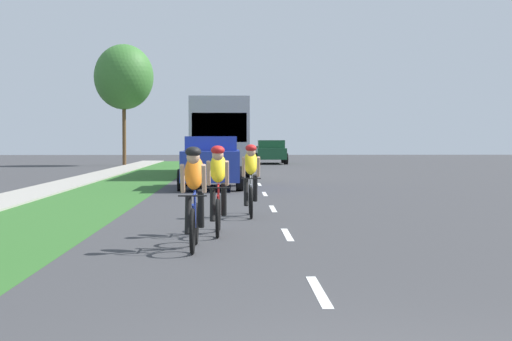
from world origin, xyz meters
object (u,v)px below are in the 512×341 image
object	(u,v)px
cyclist_lead	(194,197)
pickup_dark_green	(271,152)
cyclist_trailing	(218,189)
suv_blue	(212,161)
bus_silver	(222,133)
street_tree_far	(124,77)
cyclist_distant	(251,180)

from	to	relation	value
cyclist_lead	pickup_dark_green	xyz separation A→B (m)	(3.14, 41.87, 0.02)
cyclist_trailing	suv_blue	world-z (taller)	suv_blue
cyclist_trailing	suv_blue	size ratio (longest dim) A/B	0.37
bus_silver	pickup_dark_green	bearing A→B (deg)	79.07
suv_blue	pickup_dark_green	distance (m)	27.21
bus_silver	street_tree_far	distance (m)	14.61
bus_silver	street_tree_far	xyz separation A→B (m)	(-6.48, 12.55, 3.71)
street_tree_far	cyclist_lead	bearing A→B (deg)	-80.34
cyclist_lead	cyclist_distant	size ratio (longest dim) A/B	1.00
cyclist_lead	bus_silver	distance (m)	25.60
pickup_dark_green	cyclist_trailing	bearing A→B (deg)	-94.03
pickup_dark_green	bus_silver	bearing A→B (deg)	-100.93
cyclist_trailing	cyclist_distant	size ratio (longest dim) A/B	1.00
cyclist_distant	bus_silver	distance (m)	20.62
cyclist_lead	pickup_dark_green	distance (m)	41.99
pickup_dark_green	street_tree_far	size ratio (longest dim) A/B	0.65
suv_blue	pickup_dark_green	xyz separation A→B (m)	(3.31, 27.01, -0.12)
cyclist_lead	street_tree_far	distance (m)	38.98
pickup_dark_green	street_tree_far	world-z (taller)	street_tree_far
cyclist_lead	bus_silver	size ratio (longest dim) A/B	0.15
cyclist_lead	cyclist_trailing	xyz separation A→B (m)	(0.33, 1.86, 0.00)
cyclist_trailing	pickup_dark_green	xyz separation A→B (m)	(2.82, 40.02, 0.02)
suv_blue	bus_silver	bearing A→B (deg)	89.15
cyclist_trailing	street_tree_far	size ratio (longest dim) A/B	0.22
cyclist_lead	street_tree_far	size ratio (longest dim) A/B	0.22
street_tree_far	cyclist_distant	bearing A→B (deg)	-77.31
pickup_dark_green	suv_blue	bearing A→B (deg)	-96.98
cyclist_distant	pickup_dark_green	world-z (taller)	pickup_dark_green
cyclist_trailing	suv_blue	bearing A→B (deg)	92.16
cyclist_trailing	cyclist_distant	xyz separation A→B (m)	(0.64, 3.16, 0.00)
bus_silver	cyclist_lead	bearing A→B (deg)	-89.99
suv_blue	street_tree_far	size ratio (longest dim) A/B	0.60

